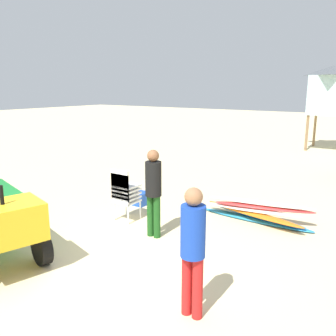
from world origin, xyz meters
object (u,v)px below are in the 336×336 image
stacked_plastic_chairs (124,191)px  cooler_box (138,198)px  lifeguard_near_center (193,244)px  lifeguard_near_right (153,187)px  surfboard_pile (256,212)px  lifeguard_tower (332,90)px

stacked_plastic_chairs → cooler_box: size_ratio=2.38×
lifeguard_near_center → lifeguard_near_right: bearing=137.8°
lifeguard_near_center → stacked_plastic_chairs: bearing=145.4°
stacked_plastic_chairs → lifeguard_near_right: (1.06, -0.31, 0.33)m
surfboard_pile → lifeguard_near_right: 2.53m
stacked_plastic_chairs → lifeguard_near_center: lifeguard_near_center is taller
lifeguard_near_right → lifeguard_tower: lifeguard_tower is taller
surfboard_pile → lifeguard_near_right: lifeguard_near_right is taller
surfboard_pile → cooler_box: 3.00m
surfboard_pile → lifeguard_tower: 11.22m
surfboard_pile → stacked_plastic_chairs: bearing=-146.4°
surfboard_pile → lifeguard_near_right: bearing=-125.7°
cooler_box → lifeguard_near_right: bearing=-42.0°
stacked_plastic_chairs → surfboard_pile: stacked_plastic_chairs is taller
lifeguard_near_center → surfboard_pile: bearing=98.2°
lifeguard_near_center → cooler_box: bearing=137.9°
surfboard_pile → lifeguard_near_center: lifeguard_near_center is taller
lifeguard_near_right → cooler_box: 2.26m
stacked_plastic_chairs → lifeguard_near_right: bearing=-16.5°
surfboard_pile → lifeguard_near_center: (0.54, -3.71, 0.79)m
stacked_plastic_chairs → cooler_box: stacked_plastic_chairs is taller
surfboard_pile → lifeguard_near_center: size_ratio=1.46×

